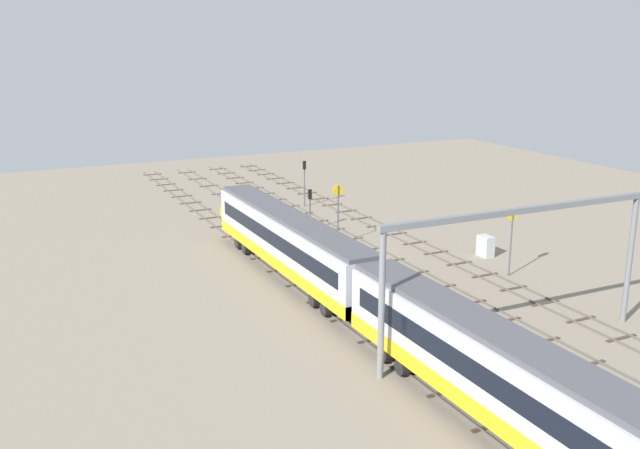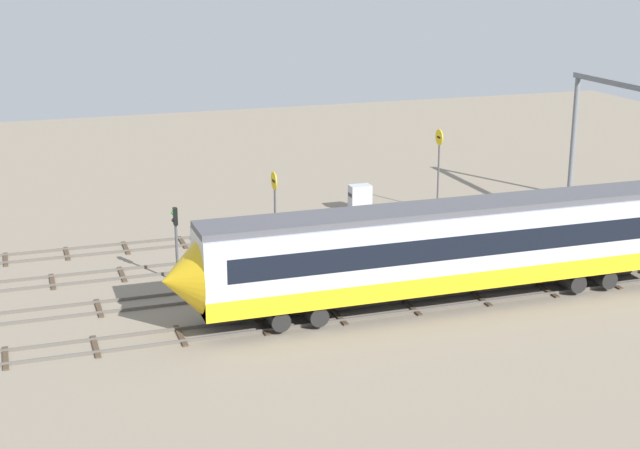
# 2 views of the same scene
# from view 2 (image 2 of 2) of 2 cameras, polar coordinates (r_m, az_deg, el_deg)

# --- Properties ---
(ground_plane) EXTENTS (105.17, 105.17, 0.00)m
(ground_plane) POSITION_cam_2_polar(r_m,az_deg,el_deg) (50.89, 0.44, -2.62)
(ground_plane) COLOR gray
(track_near_foreground) EXTENTS (89.17, 2.40, 0.16)m
(track_near_foreground) POSITION_cam_2_polar(r_m,az_deg,el_deg) (57.09, -1.82, -0.43)
(track_near_foreground) COLOR #59544C
(track_near_foreground) RESTS_ON ground
(track_second_near) EXTENTS (89.17, 2.40, 0.16)m
(track_second_near) POSITION_cam_2_polar(r_m,az_deg,el_deg) (52.92, -0.38, -1.79)
(track_second_near) COLOR #59544C
(track_second_near) RESTS_ON ground
(track_middle) EXTENTS (89.17, 2.40, 0.16)m
(track_middle) POSITION_cam_2_polar(r_m,az_deg,el_deg) (48.83, 1.32, -3.37)
(track_middle) COLOR #59544C
(track_middle) RESTS_ON ground
(track_with_train) EXTENTS (89.17, 2.40, 0.16)m
(track_with_train) POSITION_cam_2_polar(r_m,az_deg,el_deg) (44.83, 3.33, -5.24)
(track_with_train) COLOR #59544C
(track_with_train) RESTS_ON ground
(speed_sign_near_foreground) EXTENTS (0.14, 0.98, 5.41)m
(speed_sign_near_foreground) POSITION_cam_2_polar(r_m,az_deg,el_deg) (49.54, -2.77, 1.13)
(speed_sign_near_foreground) COLOR #4C4C51
(speed_sign_near_foreground) RESTS_ON ground
(speed_sign_mid_trackside) EXTENTS (0.14, 1.03, 5.43)m
(speed_sign_mid_trackside) POSITION_cam_2_polar(r_m,az_deg,el_deg) (61.52, 7.23, 4.08)
(speed_sign_mid_trackside) COLOR #4C4C51
(speed_sign_mid_trackside) RESTS_ON ground
(signal_light_trackside_approach) EXTENTS (0.31, 0.32, 3.99)m
(signal_light_trackside_approach) POSITION_cam_2_polar(r_m,az_deg,el_deg) (48.42, -8.76, -0.53)
(signal_light_trackside_approach) COLOR #4C4C51
(signal_light_trackside_approach) RESTS_ON ground
(relay_cabinet) EXTENTS (1.42, 0.89, 1.76)m
(relay_cabinet) POSITION_cam_2_polar(r_m,az_deg,el_deg) (61.64, 2.45, 1.62)
(relay_cabinet) COLOR #B2B7BC
(relay_cabinet) RESTS_ON ground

